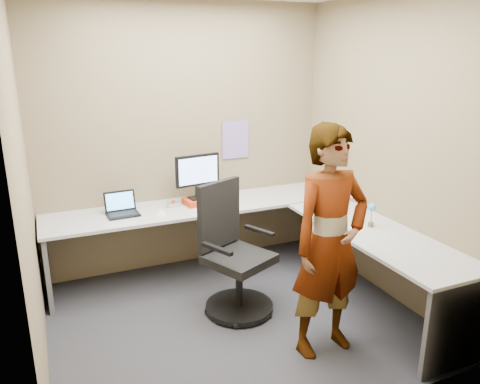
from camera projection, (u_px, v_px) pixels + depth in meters
name	position (u px, v px, depth m)	size (l,w,h in m)	color
ground	(235.00, 318.00, 4.02)	(3.00, 3.00, 0.00)	#232328
wall_back	(185.00, 139.00, 4.78)	(3.00, 3.00, 0.00)	brown
wall_right	(388.00, 150.00, 4.20)	(2.70, 2.70, 0.00)	brown
wall_left	(24.00, 187.00, 3.07)	(2.70, 2.70, 0.00)	brown
desk	(262.00, 232.00, 4.36)	(2.98, 2.58, 0.73)	#AFAFAF
paper_ream	(199.00, 201.00, 4.71)	(0.29, 0.21, 0.06)	#B52E12
monitor	(198.00, 173.00, 4.64)	(0.47, 0.16, 0.44)	black
laptop	(122.00, 209.00, 4.41)	(0.30, 0.26, 0.21)	black
trackball_mouse	(173.00, 204.00, 4.62)	(0.12, 0.08, 0.07)	#B7B7BC
origami	(161.00, 212.00, 4.39)	(0.10, 0.10, 0.06)	white
stapler	(332.00, 199.00, 4.79)	(0.15, 0.04, 0.06)	black
flower	(372.00, 211.00, 4.06)	(0.07, 0.07, 0.22)	brown
calendar_purple	(235.00, 140.00, 4.99)	(0.30, 0.01, 0.40)	#846BB7
calendar_white	(330.00, 144.00, 5.02)	(0.01, 0.28, 0.38)	white
sticky_note_a	(348.00, 179.00, 4.80)	(0.01, 0.07, 0.07)	#F2E059
sticky_note_b	(344.00, 190.00, 4.88)	(0.01, 0.07, 0.07)	pink
sticky_note_c	(351.00, 195.00, 4.78)	(0.01, 0.07, 0.07)	pink
sticky_note_d	(339.00, 178.00, 4.94)	(0.01, 0.07, 0.07)	#F2E059
office_chair	(233.00, 261.00, 4.05)	(0.66, 0.66, 1.13)	black
person	(330.00, 243.00, 3.40)	(0.63, 0.42, 1.74)	#999399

